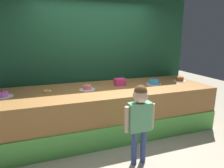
{
  "coord_description": "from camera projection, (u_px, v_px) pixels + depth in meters",
  "views": [
    {
      "loc": [
        -1.04,
        -2.68,
        1.77
      ],
      "look_at": [
        0.04,
        0.39,
        0.98
      ],
      "focal_mm": 30.93,
      "sensor_mm": 36.0,
      "label": 1
    }
  ],
  "objects": [
    {
      "name": "ground_plane",
      "position": [
        118.0,
        147.0,
        3.21
      ],
      "size": [
        12.0,
        12.0,
        0.0
      ],
      "primitive_type": "plane",
      "color": "#ADA38E"
    },
    {
      "name": "stage_platform",
      "position": [
        106.0,
        110.0,
        3.71
      ],
      "size": [
        4.04,
        1.34,
        0.84
      ],
      "color": "#9E6B38",
      "rests_on": "ground_plane"
    },
    {
      "name": "curtain_backdrop",
      "position": [
        95.0,
        58.0,
        4.19
      ],
      "size": [
        4.41,
        0.08,
        2.67
      ],
      "primitive_type": "cube",
      "color": "#19472D",
      "rests_on": "ground_plane"
    },
    {
      "name": "child_figure",
      "position": [
        140.0,
        114.0,
        2.63
      ],
      "size": [
        0.45,
        0.21,
        1.16
      ],
      "color": "#3F4C8C",
      "rests_on": "ground_plane"
    },
    {
      "name": "pink_box",
      "position": [
        120.0,
        82.0,
        3.83
      ],
      "size": [
        0.22,
        0.15,
        0.14
      ],
      "primitive_type": "cube",
      "rotation": [
        0.0,
        0.0,
        0.05
      ],
      "color": "#E33887",
      "rests_on": "stage_platform"
    },
    {
      "name": "donut",
      "position": [
        47.0,
        91.0,
        3.36
      ],
      "size": [
        0.14,
        0.14,
        0.03
      ],
      "primitive_type": "torus",
      "color": "#F2BF4C",
      "rests_on": "stage_platform"
    },
    {
      "name": "cake_far_left",
      "position": [
        2.0,
        95.0,
        3.07
      ],
      "size": [
        0.32,
        0.32,
        0.11
      ],
      "color": "white",
      "rests_on": "stage_platform"
    },
    {
      "name": "cake_center_left",
      "position": [
        87.0,
        88.0,
        3.5
      ],
      "size": [
        0.29,
        0.29,
        0.14
      ],
      "color": "white",
      "rests_on": "stage_platform"
    },
    {
      "name": "cake_center_right",
      "position": [
        154.0,
        82.0,
        3.92
      ],
      "size": [
        0.3,
        0.3,
        0.09
      ],
      "color": "silver",
      "rests_on": "stage_platform"
    },
    {
      "name": "cake_far_right",
      "position": [
        180.0,
        79.0,
        4.2
      ],
      "size": [
        0.27,
        0.27,
        0.14
      ],
      "color": "silver",
      "rests_on": "stage_platform"
    }
  ]
}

